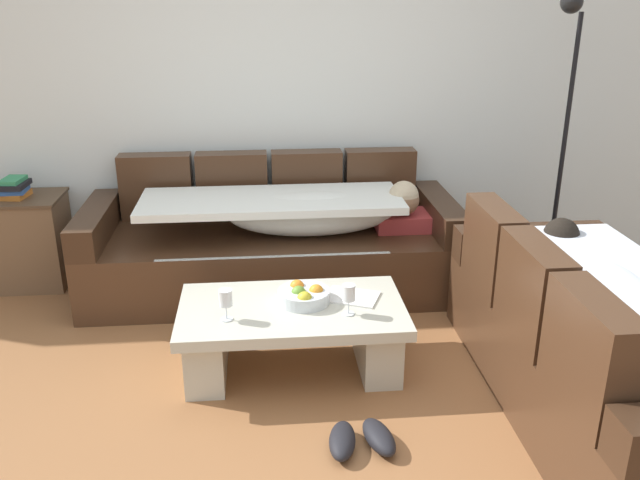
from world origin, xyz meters
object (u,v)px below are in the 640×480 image
at_px(fruit_bowl, 304,295).
at_px(couch_along_wall, 278,243).
at_px(pair_of_shoes, 361,439).
at_px(open_magazine, 352,297).
at_px(side_cabinet, 14,241).
at_px(book_stack_on_cabinet, 15,188).
at_px(coffee_table, 292,330).
at_px(wine_glass_near_right, 349,294).
at_px(floor_lamp, 562,123).
at_px(couch_near_window, 595,345).
at_px(wine_glass_near_left, 226,299).

bearing_deg(fruit_bowl, couch_along_wall, 95.59).
height_order(couch_along_wall, pair_of_shoes, couch_along_wall).
height_order(open_magazine, side_cabinet, side_cabinet).
bearing_deg(book_stack_on_cabinet, couch_along_wall, -7.07).
height_order(coffee_table, wine_glass_near_right, wine_glass_near_right).
bearing_deg(fruit_bowl, pair_of_shoes, -74.76).
xyz_separation_m(coffee_table, open_magazine, (0.33, 0.07, 0.15)).
bearing_deg(book_stack_on_cabinet, floor_lamp, -3.46).
relative_size(open_magazine, pair_of_shoes, 0.82).
xyz_separation_m(wine_glass_near_right, side_cabinet, (-2.14, 1.42, -0.17)).
height_order(coffee_table, pair_of_shoes, coffee_table).
bearing_deg(wine_glass_near_right, couch_near_window, -16.84).
distance_m(fruit_bowl, open_magazine, 0.27).
bearing_deg(wine_glass_near_left, coffee_table, 20.18).
bearing_deg(floor_lamp, couch_near_window, -105.28).
distance_m(coffee_table, open_magazine, 0.37).
height_order(coffee_table, floor_lamp, floor_lamp).
distance_m(fruit_bowl, floor_lamp, 2.19).
xyz_separation_m(couch_along_wall, fruit_bowl, (0.10, -1.03, 0.09)).
relative_size(couch_along_wall, fruit_bowl, 8.87).
bearing_deg(couch_near_window, book_stack_on_cabinet, 61.42).
relative_size(couch_near_window, wine_glass_near_left, 12.33).
height_order(open_magazine, book_stack_on_cabinet, book_stack_on_cabinet).
bearing_deg(wine_glass_near_left, pair_of_shoes, -43.62).
xyz_separation_m(fruit_bowl, side_cabinet, (-1.93, 1.26, -0.10)).
xyz_separation_m(wine_glass_near_left, pair_of_shoes, (0.61, -0.58, -0.45)).
xyz_separation_m(wine_glass_near_right, floor_lamp, (1.59, 1.19, 0.62)).
relative_size(couch_near_window, book_stack_on_cabinet, 9.04).
relative_size(open_magazine, floor_lamp, 0.14).
bearing_deg(wine_glass_near_left, open_magazine, 16.35).
distance_m(couch_near_window, coffee_table, 1.53).
relative_size(coffee_table, book_stack_on_cabinet, 5.30).
bearing_deg(floor_lamp, book_stack_on_cabinet, 176.54).
height_order(couch_near_window, wine_glass_near_right, couch_near_window).
distance_m(side_cabinet, floor_lamp, 3.82).
distance_m(couch_along_wall, coffee_table, 1.08).
distance_m(couch_along_wall, open_magazine, 1.07).
xyz_separation_m(side_cabinet, book_stack_on_cabinet, (0.07, -0.01, 0.39)).
distance_m(couch_along_wall, wine_glass_near_right, 1.25).
bearing_deg(side_cabinet, floor_lamp, -3.50).
height_order(book_stack_on_cabinet, pair_of_shoes, book_stack_on_cabinet).
distance_m(side_cabinet, pair_of_shoes, 2.93).
relative_size(open_magazine, book_stack_on_cabinet, 1.24).
height_order(side_cabinet, book_stack_on_cabinet, book_stack_on_cabinet).
height_order(wine_glass_near_left, open_magazine, wine_glass_near_left).
height_order(coffee_table, fruit_bowl, fruit_bowl).
bearing_deg(wine_glass_near_left, couch_along_wall, 75.74).
bearing_deg(coffee_table, pair_of_shoes, -69.02).
relative_size(couch_along_wall, book_stack_on_cabinet, 10.97).
height_order(couch_along_wall, wine_glass_near_left, couch_along_wall).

